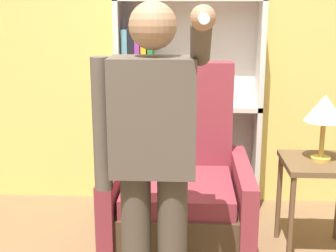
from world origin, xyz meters
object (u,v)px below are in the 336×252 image
side_table (319,177)px  table_lamp (325,110)px  bookcase (172,109)px  armchair (179,198)px  person_standing (153,156)px

side_table → table_lamp: bearing=0.0°
bookcase → table_lamp: 1.29m
bookcase → armchair: (0.08, -0.80, -0.45)m
bookcase → table_lamp: (1.01, -0.78, 0.17)m
armchair → table_lamp: armchair is taller
armchair → table_lamp: 1.12m
bookcase → person_standing: (-0.02, -1.64, 0.12)m
person_standing → table_lamp: person_standing is taller
bookcase → person_standing: bearing=-90.7°
person_standing → side_table: (1.04, 0.86, -0.40)m
bookcase → side_table: bearing=-37.4°
person_standing → table_lamp: 1.35m
person_standing → side_table: size_ratio=2.51×
table_lamp → side_table: bearing=0.0°
table_lamp → bookcase: bearing=142.6°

